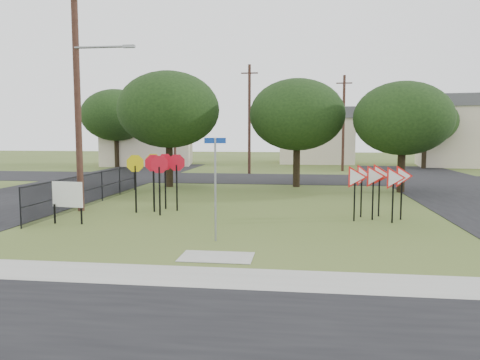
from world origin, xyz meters
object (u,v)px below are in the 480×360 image
object	(u,v)px
yield_sign_cluster	(377,178)
info_board	(67,196)
stop_sign_cluster	(157,169)
street_name_sign	(215,183)

from	to	relation	value
yield_sign_cluster	info_board	bearing A→B (deg)	-168.23
stop_sign_cluster	yield_sign_cluster	bearing A→B (deg)	-4.91
stop_sign_cluster	info_board	distance (m)	4.13
yield_sign_cluster	street_name_sign	bearing A→B (deg)	-141.64
street_name_sign	info_board	xyz separation A→B (m)	(-6.00, 2.03, -0.79)
stop_sign_cluster	yield_sign_cluster	size ratio (longest dim) A/B	0.89
yield_sign_cluster	stop_sign_cluster	bearing A→B (deg)	175.09
street_name_sign	info_board	bearing A→B (deg)	161.28
stop_sign_cluster	info_board	world-z (taller)	stop_sign_cluster
stop_sign_cluster	yield_sign_cluster	distance (m)	9.19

